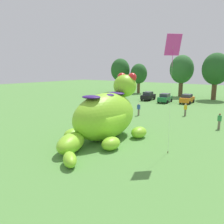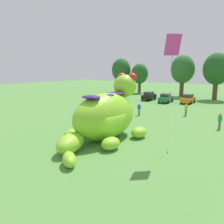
{
  "view_description": "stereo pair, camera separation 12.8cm",
  "coord_description": "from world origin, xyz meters",
  "px_view_note": "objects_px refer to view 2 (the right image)",
  "views": [
    {
      "loc": [
        11.45,
        -15.14,
        6.42
      ],
      "look_at": [
        -1.16,
        1.67,
        2.35
      ],
      "focal_mm": 36.41,
      "sensor_mm": 36.0,
      "label": 1
    },
    {
      "loc": [
        11.55,
        -15.06,
        6.42
      ],
      "look_at": [
        -1.16,
        1.67,
        2.35
      ],
      "focal_mm": 36.41,
      "sensor_mm": 36.0,
      "label": 2
    }
  ],
  "objects_px": {
    "car_black": "(149,96)",
    "spectator_by_cars": "(123,103)",
    "spectator_wandering": "(186,110)",
    "tethered_flying_kite": "(173,47)",
    "giant_inflatable_creature": "(105,116)",
    "car_green": "(166,98)",
    "spectator_far_side": "(139,109)",
    "spectator_near_inflatable": "(125,99)",
    "spectator_mid_field": "(220,121)",
    "car_orange": "(188,99)"
  },
  "relations": [
    {
      "from": "car_black",
      "to": "spectator_far_side",
      "type": "bearing_deg",
      "value": -66.77
    },
    {
      "from": "car_green",
      "to": "spectator_far_side",
      "type": "relative_size",
      "value": 2.49
    },
    {
      "from": "giant_inflatable_creature",
      "to": "spectator_by_cars",
      "type": "relative_size",
      "value": 6.74
    },
    {
      "from": "tethered_flying_kite",
      "to": "spectator_near_inflatable",
      "type": "bearing_deg",
      "value": 131.86
    },
    {
      "from": "giant_inflatable_creature",
      "to": "spectator_far_side",
      "type": "relative_size",
      "value": 6.74
    },
    {
      "from": "giant_inflatable_creature",
      "to": "spectator_far_side",
      "type": "xyz_separation_m",
      "value": [
        -2.89,
        10.95,
        -1.33
      ]
    },
    {
      "from": "car_green",
      "to": "spectator_by_cars",
      "type": "bearing_deg",
      "value": -105.55
    },
    {
      "from": "giant_inflatable_creature",
      "to": "tethered_flying_kite",
      "type": "relative_size",
      "value": 1.32
    },
    {
      "from": "car_black",
      "to": "spectator_wandering",
      "type": "height_order",
      "value": "car_black"
    },
    {
      "from": "spectator_by_cars",
      "to": "tethered_flying_kite",
      "type": "xyz_separation_m",
      "value": [
        13.95,
        -14.18,
        7.04
      ]
    },
    {
      "from": "giant_inflatable_creature",
      "to": "car_orange",
      "type": "distance_m",
      "value": 25.93
    },
    {
      "from": "car_black",
      "to": "giant_inflatable_creature",
      "type": "bearing_deg",
      "value": -70.31
    },
    {
      "from": "car_black",
      "to": "spectator_by_cars",
      "type": "bearing_deg",
      "value": -83.68
    },
    {
      "from": "giant_inflatable_creature",
      "to": "car_black",
      "type": "bearing_deg",
      "value": 109.69
    },
    {
      "from": "spectator_by_cars",
      "to": "spectator_wandering",
      "type": "height_order",
      "value": "same"
    },
    {
      "from": "car_orange",
      "to": "spectator_mid_field",
      "type": "relative_size",
      "value": 2.44
    },
    {
      "from": "spectator_near_inflatable",
      "to": "spectator_wandering",
      "type": "distance_m",
      "value": 12.95
    },
    {
      "from": "spectator_far_side",
      "to": "spectator_near_inflatable",
      "type": "bearing_deg",
      "value": 135.28
    },
    {
      "from": "car_black",
      "to": "spectator_wandering",
      "type": "xyz_separation_m",
      "value": [
        11.44,
        -10.86,
        -0.01
      ]
    },
    {
      "from": "car_orange",
      "to": "spectator_near_inflatable",
      "type": "distance_m",
      "value": 11.76
    },
    {
      "from": "giant_inflatable_creature",
      "to": "tethered_flying_kite",
      "type": "bearing_deg",
      "value": 0.04
    },
    {
      "from": "car_green",
      "to": "spectator_mid_field",
      "type": "distance_m",
      "value": 19.22
    },
    {
      "from": "car_orange",
      "to": "spectator_by_cars",
      "type": "distance_m",
      "value": 13.4
    },
    {
      "from": "giant_inflatable_creature",
      "to": "spectator_wandering",
      "type": "relative_size",
      "value": 6.74
    },
    {
      "from": "car_green",
      "to": "car_black",
      "type": "bearing_deg",
      "value": 166.88
    },
    {
      "from": "spectator_mid_field",
      "to": "spectator_by_cars",
      "type": "xyz_separation_m",
      "value": [
        -15.46,
        4.26,
        0.0
      ]
    },
    {
      "from": "giant_inflatable_creature",
      "to": "car_black",
      "type": "distance_m",
      "value": 26.97
    },
    {
      "from": "giant_inflatable_creature",
      "to": "spectator_near_inflatable",
      "type": "distance_m",
      "value": 20.74
    },
    {
      "from": "car_orange",
      "to": "spectator_mid_field",
      "type": "bearing_deg",
      "value": -60.83
    },
    {
      "from": "spectator_wandering",
      "to": "tethered_flying_kite",
      "type": "relative_size",
      "value": 0.2
    },
    {
      "from": "spectator_by_cars",
      "to": "car_orange",
      "type": "bearing_deg",
      "value": 60.67
    },
    {
      "from": "spectator_by_cars",
      "to": "giant_inflatable_creature",
      "type": "bearing_deg",
      "value": -61.06
    },
    {
      "from": "giant_inflatable_creature",
      "to": "spectator_far_side",
      "type": "height_order",
      "value": "giant_inflatable_creature"
    },
    {
      "from": "car_green",
      "to": "spectator_wandering",
      "type": "relative_size",
      "value": 2.49
    },
    {
      "from": "giant_inflatable_creature",
      "to": "spectator_by_cars",
      "type": "xyz_separation_m",
      "value": [
        -7.84,
        14.18,
        -1.33
      ]
    },
    {
      "from": "giant_inflatable_creature",
      "to": "car_black",
      "type": "xyz_separation_m",
      "value": [
        -9.08,
        25.37,
        -1.32
      ]
    },
    {
      "from": "spectator_wandering",
      "to": "tethered_flying_kite",
      "type": "distance_m",
      "value": 16.55
    },
    {
      "from": "car_green",
      "to": "giant_inflatable_creature",
      "type": "bearing_deg",
      "value": -78.44
    },
    {
      "from": "car_green",
      "to": "spectator_by_cars",
      "type": "relative_size",
      "value": 2.49
    },
    {
      "from": "spectator_wandering",
      "to": "spectator_far_side",
      "type": "distance_m",
      "value": 6.34
    },
    {
      "from": "spectator_far_side",
      "to": "car_orange",
      "type": "bearing_deg",
      "value": 83.82
    },
    {
      "from": "car_black",
      "to": "tethered_flying_kite",
      "type": "xyz_separation_m",
      "value": [
        15.19,
        -25.36,
        7.03
      ]
    },
    {
      "from": "car_black",
      "to": "car_orange",
      "type": "relative_size",
      "value": 1.02
    },
    {
      "from": "giant_inflatable_creature",
      "to": "spectator_near_inflatable",
      "type": "height_order",
      "value": "giant_inflatable_creature"
    },
    {
      "from": "giant_inflatable_creature",
      "to": "car_orange",
      "type": "relative_size",
      "value": 2.76
    },
    {
      "from": "giant_inflatable_creature",
      "to": "spectator_by_cars",
      "type": "height_order",
      "value": "giant_inflatable_creature"
    },
    {
      "from": "spectator_near_inflatable",
      "to": "spectator_by_cars",
      "type": "xyz_separation_m",
      "value": [
        2.24,
        -3.89,
        0.0
      ]
    },
    {
      "from": "spectator_mid_field",
      "to": "car_black",
      "type": "bearing_deg",
      "value": 137.23
    },
    {
      "from": "tethered_flying_kite",
      "to": "car_green",
      "type": "bearing_deg",
      "value": 114.46
    },
    {
      "from": "car_black",
      "to": "tethered_flying_kite",
      "type": "relative_size",
      "value": 0.48
    }
  ]
}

